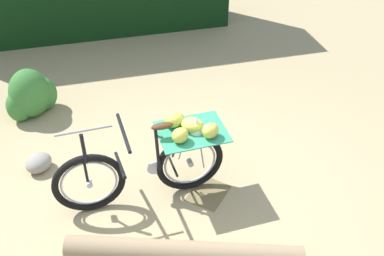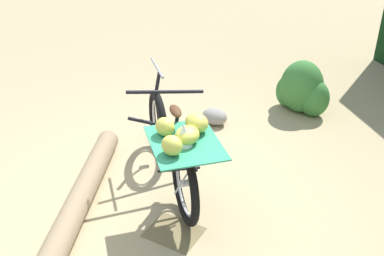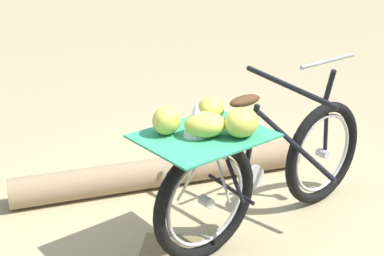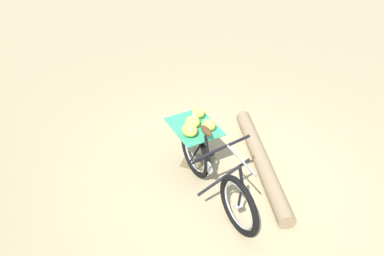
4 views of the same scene
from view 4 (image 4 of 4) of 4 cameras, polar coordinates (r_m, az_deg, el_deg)
name	(u,v)px [view 4 (image 4 of 4)]	position (r m, az deg, el deg)	size (l,w,h in m)	color
ground_plane	(212,185)	(4.85, 3.20, -8.98)	(60.00, 60.00, 0.00)	tan
bicycle	(210,162)	(4.43, 2.81, -5.39)	(1.48, 1.46, 1.03)	black
fallen_log	(261,161)	(5.12, 11.00, -5.13)	(0.22, 0.22, 2.19)	#937A5B
leaf_litter_patch	(198,162)	(5.17, 0.94, -5.39)	(0.44, 0.36, 0.01)	olive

